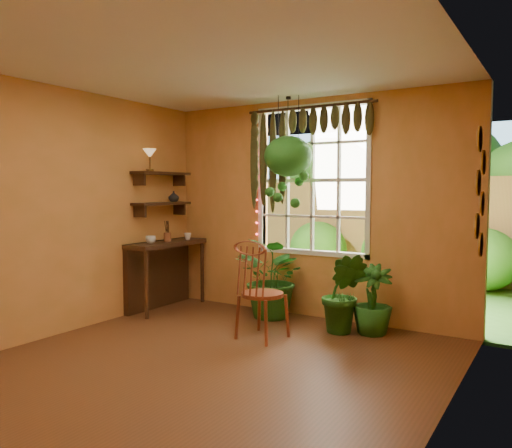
{
  "coord_description": "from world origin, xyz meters",
  "views": [
    {
      "loc": [
        2.69,
        -3.35,
        1.59
      ],
      "look_at": [
        -0.12,
        1.15,
        1.22
      ],
      "focal_mm": 35.0,
      "sensor_mm": 36.0,
      "label": 1
    }
  ],
  "objects_px": {
    "counter_ledge": "(161,267)",
    "windsor_chair": "(260,306)",
    "potted_plant_left": "(274,278)",
    "potted_plant_mid": "(344,293)",
    "hanging_basket": "(288,162)"
  },
  "relations": [
    {
      "from": "counter_ledge",
      "to": "potted_plant_mid",
      "type": "height_order",
      "value": "counter_ledge"
    },
    {
      "from": "windsor_chair",
      "to": "potted_plant_left",
      "type": "bearing_deg",
      "value": 116.25
    },
    {
      "from": "potted_plant_left",
      "to": "potted_plant_mid",
      "type": "xyz_separation_m",
      "value": [
        0.97,
        -0.16,
        -0.05
      ]
    },
    {
      "from": "counter_ledge",
      "to": "windsor_chair",
      "type": "distance_m",
      "value": 1.95
    },
    {
      "from": "potted_plant_mid",
      "to": "counter_ledge",
      "type": "bearing_deg",
      "value": -176.38
    },
    {
      "from": "counter_ledge",
      "to": "windsor_chair",
      "type": "height_order",
      "value": "windsor_chair"
    },
    {
      "from": "counter_ledge",
      "to": "windsor_chair",
      "type": "bearing_deg",
      "value": -14.98
    },
    {
      "from": "counter_ledge",
      "to": "potted_plant_left",
      "type": "height_order",
      "value": "potted_plant_left"
    },
    {
      "from": "counter_ledge",
      "to": "potted_plant_left",
      "type": "bearing_deg",
      "value": 11.38
    },
    {
      "from": "counter_ledge",
      "to": "hanging_basket",
      "type": "relative_size",
      "value": 0.88
    },
    {
      "from": "hanging_basket",
      "to": "potted_plant_mid",
      "type": "bearing_deg",
      "value": -15.33
    },
    {
      "from": "counter_ledge",
      "to": "potted_plant_mid",
      "type": "relative_size",
      "value": 1.34
    },
    {
      "from": "potted_plant_left",
      "to": "potted_plant_mid",
      "type": "relative_size",
      "value": 1.12
    },
    {
      "from": "counter_ledge",
      "to": "windsor_chair",
      "type": "xyz_separation_m",
      "value": [
        1.88,
        -0.5,
        -0.2
      ]
    },
    {
      "from": "counter_ledge",
      "to": "potted_plant_left",
      "type": "relative_size",
      "value": 1.19
    }
  ]
}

